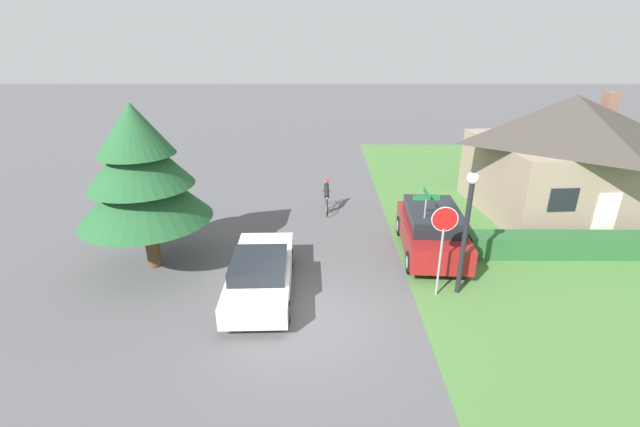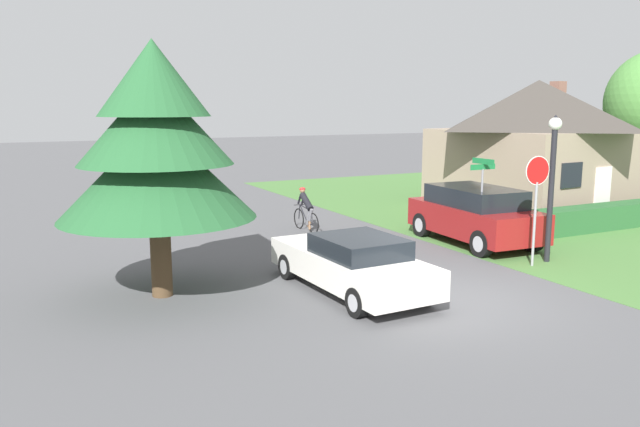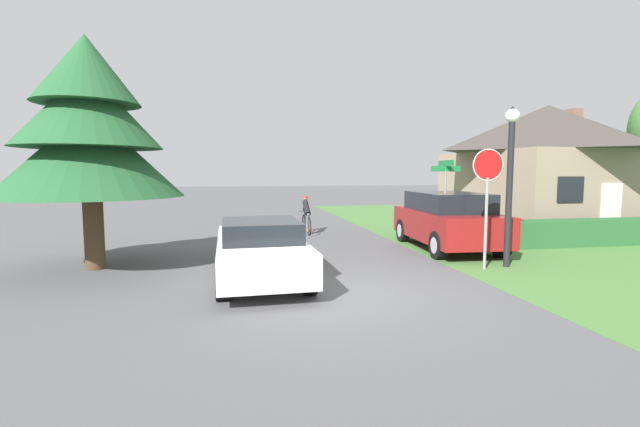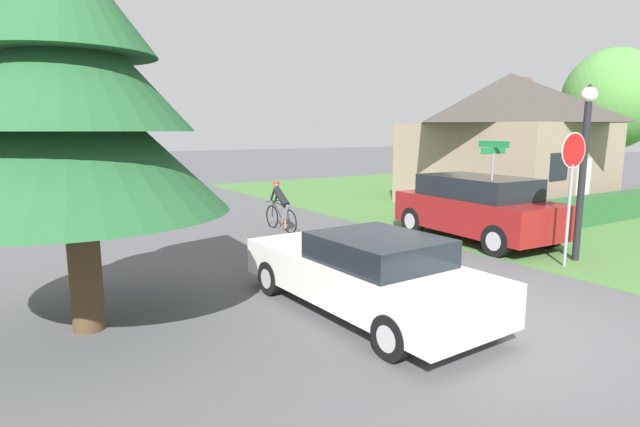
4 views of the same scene
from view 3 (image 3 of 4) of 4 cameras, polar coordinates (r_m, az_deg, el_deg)
The scene contains 11 objects.
ground_plane at distance 8.64m, azimuth 3.03°, elevation -10.51°, with size 140.00×140.00×0.00m, color #515154.
grass_verge_right at distance 18.01m, azimuth 36.68°, elevation -3.20°, with size 16.00×36.00×0.01m, color #477538.
cottage_house at distance 21.01m, azimuth 27.90°, elevation 5.77°, with size 7.75×7.40×5.27m.
hedge_row at distance 17.32m, azimuth 34.59°, elevation -2.00°, with size 9.21×0.90×0.85m, color #285B2D.
sedan_left_lane at distance 9.74m, azimuth -8.01°, elevation -4.66°, with size 2.03×4.83×1.35m.
cyclist at distance 16.73m, azimuth -1.82°, elevation -0.26°, with size 0.44×1.79×1.50m.
parked_suv_right at distance 13.92m, azimuth 16.61°, elevation -0.82°, with size 2.33×4.66×1.77m.
stop_sign at distance 11.11m, azimuth 21.41°, elevation 3.70°, with size 0.76×0.08×2.95m.
street_lamp at distance 11.64m, azimuth 24.03°, elevation 5.70°, with size 0.35×0.35×4.01m.
street_name_sign at distance 12.84m, azimuth 16.36°, elevation 3.06°, with size 0.90×0.90×2.73m.
conifer_tall_near at distance 11.87m, azimuth -28.45°, elevation 9.91°, with size 4.31×4.31×5.65m.
Camera 3 is at (-1.95, -8.08, 2.37)m, focal length 24.00 mm.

